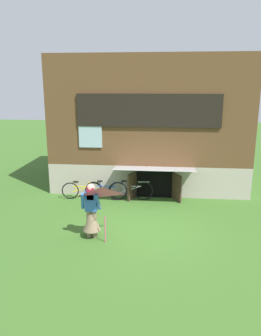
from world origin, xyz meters
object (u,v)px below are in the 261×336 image
object	(u,v)px
bicycle_silver	(131,191)
bicycle_blue	(106,190)
person	(91,215)
bicycle_yellow	(82,190)
kite	(102,203)

from	to	relation	value
bicycle_silver	bicycle_blue	xyz separation A→B (m)	(-0.96, 0.01, -0.02)
person	bicycle_yellow	world-z (taller)	person
bicycle_yellow	kite	bearing A→B (deg)	-75.44
kite	bicycle_silver	size ratio (longest dim) A/B	0.92
person	bicycle_silver	size ratio (longest dim) A/B	0.95
bicycle_silver	bicycle_yellow	bearing A→B (deg)	174.05
bicycle_silver	bicycle_blue	size ratio (longest dim) A/B	1.04
bicycle_silver	bicycle_yellow	distance (m)	1.91
kite	bicycle_silver	world-z (taller)	kite
person	bicycle_silver	distance (m)	3.37
kite	bicycle_blue	world-z (taller)	kite
person	bicycle_silver	bearing A→B (deg)	87.26
person	bicycle_yellow	distance (m)	3.42
person	bicycle_yellow	bearing A→B (deg)	120.01
bicycle_silver	bicycle_blue	world-z (taller)	bicycle_silver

